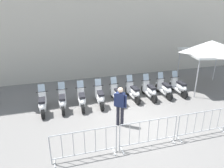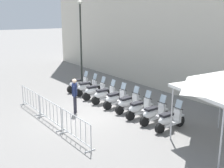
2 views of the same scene
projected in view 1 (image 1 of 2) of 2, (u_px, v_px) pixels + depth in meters
ground_plane at (132, 123)px, 9.01m from camera, size 120.00×120.00×0.00m
motorcycle_0 at (43, 104)px, 9.68m from camera, size 0.67×1.72×1.24m
motorcycle_1 at (63, 101)px, 9.97m from camera, size 0.62×1.72×1.24m
motorcycle_2 at (82, 99)px, 10.16m from camera, size 0.60×1.72×1.24m
motorcycle_3 at (100, 97)px, 10.41m from camera, size 0.60×1.72×1.24m
motorcycle_4 at (117, 95)px, 10.70m from camera, size 0.74×1.70×1.24m
motorcycle_5 at (133, 92)px, 11.01m from camera, size 0.72×1.70×1.24m
motorcycle_6 at (150, 91)px, 11.18m from camera, size 0.68×1.71×1.24m
motorcycle_7 at (165, 89)px, 11.46m from camera, size 0.67×1.71×1.24m
motorcycle_8 at (179, 87)px, 11.70m from camera, size 0.68×1.71×1.24m
barrier_segment_0 at (85, 145)px, 6.78m from camera, size 2.17×0.82×1.07m
barrier_segment_1 at (149, 133)px, 7.38m from camera, size 2.17×0.82×1.07m
barrier_segment_2 at (203, 123)px, 7.98m from camera, size 2.17×0.82×1.07m
officer_near_row_end at (120, 104)px, 8.50m from camera, size 0.51×0.35×1.73m
canopy_tent at (211, 47)px, 11.89m from camera, size 2.82×2.82×2.91m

